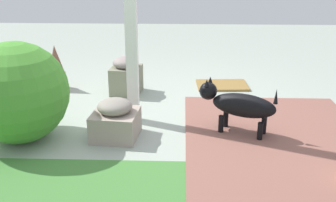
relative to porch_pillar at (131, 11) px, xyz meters
The scene contains 9 objects.
ground_plane 1.22m from the porch_pillar, 163.07° to the right, with size 12.00×12.00×0.00m, color #9AA497.
brick_path 1.93m from the porch_pillar, 161.88° to the left, with size 1.80×2.40×0.02m, color brown.
porch_pillar is the anchor object (origin of this frame).
stone_planter_nearest 1.32m from the porch_pillar, 77.54° to the right, with size 0.40×0.43×0.48m.
stone_planter_mid 1.09m from the porch_pillar, 73.10° to the left, with size 0.48×0.48×0.40m.
round_shrub 1.35m from the porch_pillar, 26.47° to the left, with size 0.97×0.97×0.97m, color #458D2F.
terracotta_pot_spiky 1.79m from the porch_pillar, 42.14° to the right, with size 0.24×0.24×0.59m.
dog 1.41m from the porch_pillar, 164.81° to the left, with size 0.77×0.47×0.54m.
doormat 1.99m from the porch_pillar, 131.33° to the right, with size 0.68×0.46×0.03m, color olive.
Camera 1 is at (-0.23, 4.18, 1.76)m, focal length 43.58 mm.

